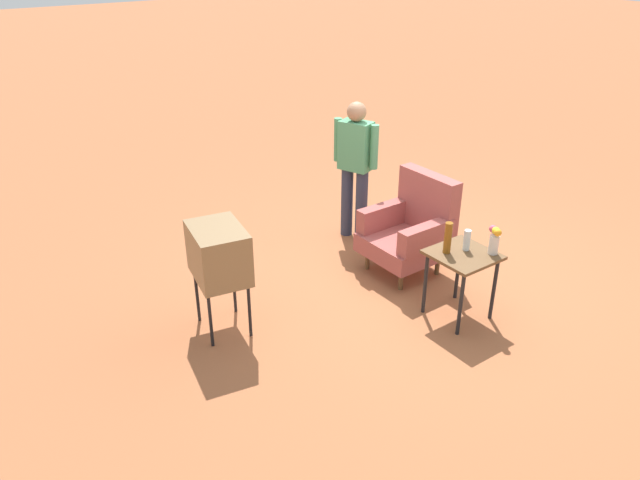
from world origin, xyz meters
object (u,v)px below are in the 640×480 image
(armchair, at_px, (411,228))
(bottle_short_clear, at_px, (467,240))
(person_standing, at_px, (355,163))
(flower_vase, at_px, (494,239))
(side_table, at_px, (462,263))
(tv_on_stand, at_px, (219,254))
(bottle_tall_amber, at_px, (448,238))

(armchair, height_order, bottle_short_clear, armchair)
(person_standing, relative_size, bottle_short_clear, 8.20)
(bottle_short_clear, relative_size, flower_vase, 0.75)
(side_table, height_order, tv_on_stand, tv_on_stand)
(armchair, bearing_deg, person_standing, 179.47)
(tv_on_stand, bearing_deg, side_table, 59.94)
(side_table, bearing_deg, bottle_tall_amber, -131.67)
(armchair, height_order, flower_vase, armchair)
(armchair, distance_m, bottle_tall_amber, 0.96)
(side_table, distance_m, bottle_tall_amber, 0.30)
(flower_vase, bearing_deg, bottle_short_clear, -142.48)
(bottle_tall_amber, bearing_deg, bottle_short_clear, 69.97)
(tv_on_stand, bearing_deg, bottle_tall_amber, 60.80)
(tv_on_stand, xyz_separation_m, bottle_tall_amber, (1.01, 1.80, 0.04))
(armchair, xyz_separation_m, bottle_tall_amber, (0.83, -0.36, 0.33))
(armchair, bearing_deg, side_table, -14.83)
(bottle_short_clear, bearing_deg, armchair, 168.85)
(tv_on_stand, bearing_deg, person_standing, 110.56)
(person_standing, xyz_separation_m, flower_vase, (2.08, -0.04, -0.12))
(tv_on_stand, distance_m, bottle_short_clear, 2.25)
(side_table, height_order, flower_vase, flower_vase)
(side_table, bearing_deg, bottle_short_clear, 116.39)
(side_table, relative_size, bottle_short_clear, 3.37)
(person_standing, height_order, bottle_tall_amber, person_standing)
(side_table, distance_m, bottle_short_clear, 0.22)
(bottle_short_clear, relative_size, bottle_tall_amber, 0.67)
(tv_on_stand, height_order, bottle_short_clear, tv_on_stand)
(bottle_short_clear, bearing_deg, flower_vase, 37.52)
(person_standing, xyz_separation_m, bottle_tall_amber, (1.82, -0.37, -0.11))
(person_standing, height_order, bottle_short_clear, person_standing)
(tv_on_stand, bearing_deg, flower_vase, 59.34)
(side_table, xyz_separation_m, flower_vase, (0.16, 0.22, 0.25))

